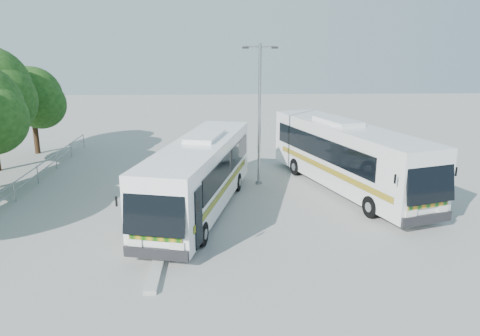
{
  "coord_description": "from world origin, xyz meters",
  "views": [
    {
      "loc": [
        -0.13,
        -18.86,
        7.49
      ],
      "look_at": [
        0.8,
        1.41,
        1.99
      ],
      "focal_mm": 35.0,
      "sensor_mm": 36.0,
      "label": 1
    }
  ],
  "objects_px": {
    "tree_far_e": "(33,97)",
    "coach_adjacent": "(347,155)",
    "coach_main": "(200,174)",
    "lamppost": "(259,109)"
  },
  "relations": [
    {
      "from": "coach_main",
      "to": "coach_adjacent",
      "type": "height_order",
      "value": "coach_adjacent"
    },
    {
      "from": "tree_far_e",
      "to": "lamppost",
      "type": "distance_m",
      "value": 16.62
    },
    {
      "from": "lamppost",
      "to": "coach_main",
      "type": "bearing_deg",
      "value": -126.1
    },
    {
      "from": "tree_far_e",
      "to": "coach_adjacent",
      "type": "bearing_deg",
      "value": -25.65
    },
    {
      "from": "tree_far_e",
      "to": "coach_main",
      "type": "height_order",
      "value": "tree_far_e"
    },
    {
      "from": "tree_far_e",
      "to": "coach_adjacent",
      "type": "relative_size",
      "value": 0.48
    },
    {
      "from": "tree_far_e",
      "to": "coach_main",
      "type": "distance_m",
      "value": 16.8
    },
    {
      "from": "coach_main",
      "to": "coach_adjacent",
      "type": "relative_size",
      "value": 0.95
    },
    {
      "from": "tree_far_e",
      "to": "coach_adjacent",
      "type": "height_order",
      "value": "tree_far_e"
    },
    {
      "from": "coach_main",
      "to": "lamppost",
      "type": "height_order",
      "value": "lamppost"
    }
  ]
}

